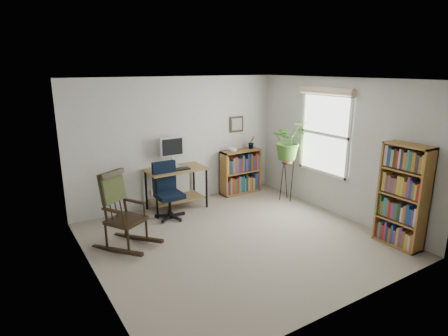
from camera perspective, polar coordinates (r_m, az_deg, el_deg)
floor at (r=5.85m, az=2.13°, el=-10.86°), size 4.20×4.00×0.00m
ceiling at (r=5.26m, az=2.39°, el=13.35°), size 4.20×4.00×0.00m
wall_back at (r=7.13m, az=-6.88°, el=4.02°), size 4.20×0.00×2.40m
wall_front at (r=4.02m, az=18.63°, el=-5.53°), size 4.20×0.00×2.40m
wall_left at (r=4.63m, az=-19.80°, el=-2.94°), size 0.00×4.00×2.40m
wall_right at (r=6.81m, az=17.01°, el=2.94°), size 0.00×4.00×2.40m
window at (r=6.94m, az=15.06°, el=4.99°), size 0.12×1.20×1.50m
desk at (r=6.98m, az=-7.24°, el=-3.14°), size 1.08×0.59×0.77m
monitor at (r=6.93m, az=-7.91°, el=2.42°), size 0.46×0.16×0.56m
keyboard at (r=6.76m, az=-6.92°, el=-0.20°), size 0.40×0.15×0.02m
office_chair at (r=6.51m, az=-8.33°, el=-3.49°), size 0.55×0.55×1.00m
rocking_chair at (r=5.59m, az=-14.79°, el=-6.22°), size 1.01×1.15×1.15m
low_bookshelf at (r=7.78m, az=2.52°, el=-0.56°), size 0.87×0.29×0.91m
tall_bookshelf at (r=5.99m, az=25.60°, el=-3.89°), size 0.29×0.67×1.53m
plant_stand at (r=7.43m, az=9.50°, el=-1.58°), size 0.33×0.33×0.90m
spider_plant at (r=7.20m, az=9.89°, el=6.95°), size 1.69×1.88×1.46m
potted_plant_small at (r=7.83m, az=4.21°, el=3.35°), size 0.13×0.24×0.11m
framed_picture at (r=7.70m, az=1.96°, el=6.69°), size 0.32×0.04×0.32m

